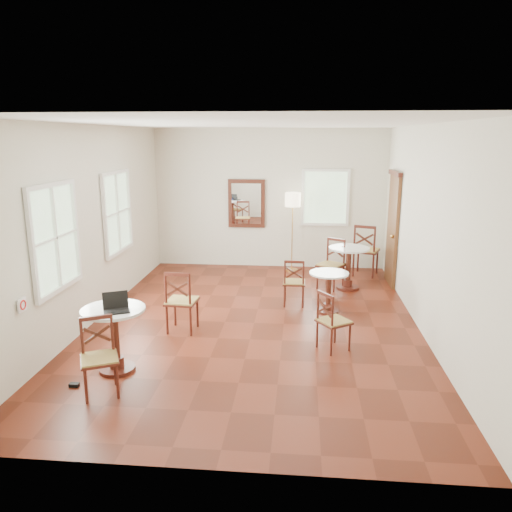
{
  "coord_description": "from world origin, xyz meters",
  "views": [
    {
      "loc": [
        0.69,
        -7.17,
        2.82
      ],
      "look_at": [
        0.0,
        0.3,
        1.0
      ],
      "focal_mm": 34.59,
      "sensor_mm": 36.0,
      "label": 1
    }
  ],
  "objects": [
    {
      "name": "chair_near_b",
      "position": [
        -1.51,
        -2.3,
        0.44
      ],
      "size": [
        0.54,
        0.54,
        0.87
      ],
      "rotation": [
        0.0,
        0.0,
        0.44
      ],
      "color": "#4A1B12",
      "rests_on": "ground"
    },
    {
      "name": "chair_near_a",
      "position": [
        -1.04,
        -0.42,
        0.47
      ],
      "size": [
        0.47,
        0.47,
        0.95
      ],
      "rotation": [
        0.0,
        0.0,
        3.07
      ],
      "color": "#4A1B12",
      "rests_on": "ground"
    },
    {
      "name": "mouse",
      "position": [
        -1.66,
        -1.63,
        0.83
      ],
      "size": [
        0.11,
        0.07,
        0.04
      ],
      "primitive_type": "ellipsoid",
      "rotation": [
        0.0,
        0.0,
        0.01
      ],
      "color": "black",
      "rests_on": "cafe_table_near"
    },
    {
      "name": "power_adapter",
      "position": [
        -1.89,
        -2.19,
        0.02
      ],
      "size": [
        0.11,
        0.06,
        0.04
      ],
      "primitive_type": "cube",
      "color": "black",
      "rests_on": "ground"
    },
    {
      "name": "cafe_table_back",
      "position": [
        1.6,
        1.95,
        0.5
      ],
      "size": [
        0.76,
        0.76,
        0.8
      ],
      "color": "#4A1B12",
      "rests_on": "ground"
    },
    {
      "name": "chair_mid_a",
      "position": [
        0.6,
        0.9,
        0.41
      ],
      "size": [
        0.38,
        0.38,
        0.82
      ],
      "rotation": [
        0.0,
        0.0,
        3.14
      ],
      "color": "#4A1B12",
      "rests_on": "ground"
    },
    {
      "name": "cafe_table_mid",
      "position": [
        1.17,
        0.61,
        0.42
      ],
      "size": [
        0.64,
        0.64,
        0.68
      ],
      "color": "#4A1B12",
      "rests_on": "ground"
    },
    {
      "name": "cafe_table_near",
      "position": [
        -1.54,
        -1.75,
        0.5
      ],
      "size": [
        0.77,
        0.77,
        0.81
      ],
      "color": "#4A1B12",
      "rests_on": "ground"
    },
    {
      "name": "chair_back_a",
      "position": [
        2.04,
        2.92,
        0.54
      ],
      "size": [
        0.63,
        0.63,
        1.08
      ],
      "rotation": [
        0.0,
        0.0,
        2.8
      ],
      "color": "#4A1B12",
      "rests_on": "ground"
    },
    {
      "name": "room_shell",
      "position": [
        -0.06,
        0.27,
        1.89
      ],
      "size": [
        5.02,
        7.02,
        3.01
      ],
      "color": "beige",
      "rests_on": "ground"
    },
    {
      "name": "laptop",
      "position": [
        -1.47,
        -1.81,
        0.86
      ],
      "size": [
        0.37,
        0.35,
        0.21
      ],
      "rotation": [
        0.0,
        0.0,
        0.44
      ],
      "color": "black",
      "rests_on": "cafe_table_near"
    },
    {
      "name": "ground",
      "position": [
        0.0,
        0.0,
        0.0
      ],
      "size": [
        7.0,
        7.0,
        0.0
      ],
      "primitive_type": "plane",
      "color": "#581D0F",
      "rests_on": "ground"
    },
    {
      "name": "navy_mug",
      "position": [
        -1.56,
        -1.75,
        0.85
      ],
      "size": [
        0.1,
        0.07,
        0.08
      ],
      "color": "black",
      "rests_on": "cafe_table_near"
    },
    {
      "name": "chair_back_b",
      "position": [
        1.29,
        1.95,
        0.47
      ],
      "size": [
        0.6,
        0.6,
        0.94
      ],
      "rotation": [
        0.0,
        0.0,
        -0.57
      ],
      "color": "#4A1B12",
      "rests_on": "ground"
    },
    {
      "name": "floor_lamp",
      "position": [
        0.51,
        3.15,
        1.42
      ],
      "size": [
        0.33,
        0.33,
        1.68
      ],
      "color": "#BF8C3F",
      "rests_on": "ground"
    },
    {
      "name": "chair_mid_b",
      "position": [
        1.14,
        -0.88,
        0.41
      ],
      "size": [
        0.53,
        0.53,
        0.83
      ],
      "rotation": [
        0.0,
        0.0,
        2.19
      ],
      "color": "#4A1B12",
      "rests_on": "ground"
    },
    {
      "name": "water_glass",
      "position": [
        -1.63,
        -1.54,
        0.86
      ],
      "size": [
        0.06,
        0.06,
        0.1
      ],
      "primitive_type": "cylinder",
      "color": "white",
      "rests_on": "cafe_table_near"
    }
  ]
}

